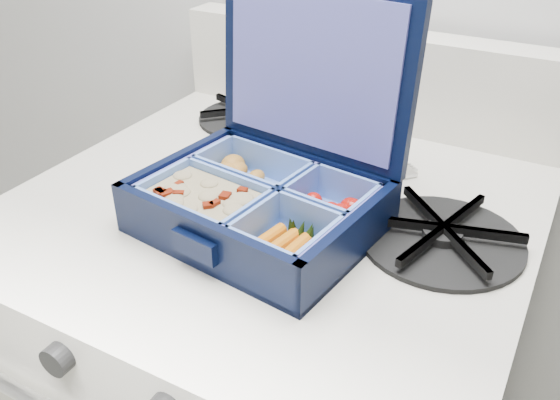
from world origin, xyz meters
The scene contains 4 objects.
bento_box centered at (-0.62, 1.63, 0.87)m, with size 0.23×0.18×0.05m, color black, non-canonical shape.
burner_grate centered at (-0.45, 1.70, 0.85)m, with size 0.16×0.16×0.02m, color black.
burner_grate_rear centered at (-0.78, 1.87, 0.85)m, with size 0.15×0.15×0.02m, color black.
fork centered at (-0.59, 1.75, 0.84)m, with size 0.03×0.19×0.01m, color silver, non-canonical shape.
Camera 1 is at (-0.35, 1.19, 1.18)m, focal length 38.00 mm.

